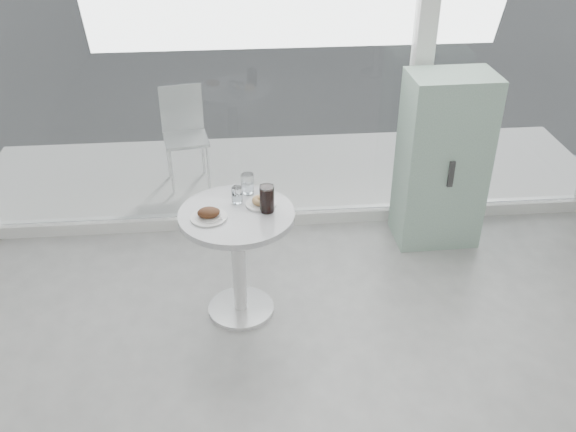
{
  "coord_description": "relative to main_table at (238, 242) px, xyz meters",
  "views": [
    {
      "loc": [
        -0.49,
        -1.48,
        2.8
      ],
      "look_at": [
        -0.2,
        1.7,
        0.85
      ],
      "focal_mm": 40.0,
      "sensor_mm": 36.0,
      "label": 1
    }
  ],
  "objects": [
    {
      "name": "water_tumbler_b",
      "position": [
        0.08,
        0.24,
        0.28
      ],
      "size": [
        0.08,
        0.08,
        0.13
      ],
      "color": "white",
      "rests_on": "main_table"
    },
    {
      "name": "patio_chair",
      "position": [
        -0.42,
        1.84,
        -0.01
      ],
      "size": [
        0.43,
        0.43,
        0.86
      ],
      "rotation": [
        0.0,
        0.0,
        0.17
      ],
      "color": "white",
      "rests_on": "patio_deck"
    },
    {
      "name": "patio_deck",
      "position": [
        0.5,
        1.9,
        -0.53
      ],
      "size": [
        5.6,
        1.6,
        0.05
      ],
      "primitive_type": "cube",
      "color": "silver",
      "rests_on": "ground"
    },
    {
      "name": "storefront",
      "position": [
        0.57,
        1.1,
        1.16
      ],
      "size": [
        5.0,
        0.14,
        3.0
      ],
      "color": "white",
      "rests_on": "ground"
    },
    {
      "name": "mint_cabinet",
      "position": [
        1.54,
        0.78,
        0.12
      ],
      "size": [
        0.62,
        0.44,
        1.33
      ],
      "rotation": [
        0.0,
        0.0,
        0.02
      ],
      "color": "#84A994",
      "rests_on": "ground"
    },
    {
      "name": "main_table",
      "position": [
        0.0,
        0.0,
        0.0
      ],
      "size": [
        0.72,
        0.72,
        0.77
      ],
      "color": "white",
      "rests_on": "ground"
    },
    {
      "name": "water_tumbler_a",
      "position": [
        0.01,
        0.12,
        0.27
      ],
      "size": [
        0.07,
        0.07,
        0.11
      ],
      "color": "white",
      "rests_on": "main_table"
    },
    {
      "name": "plate_fritter",
      "position": [
        -0.16,
        -0.05,
        0.25
      ],
      "size": [
        0.23,
        0.23,
        0.07
      ],
      "color": "silver",
      "rests_on": "main_table"
    },
    {
      "name": "plate_donut",
      "position": [
        0.16,
        0.08,
        0.24
      ],
      "size": [
        0.19,
        0.19,
        0.05
      ],
      "color": "silver",
      "rests_on": "main_table"
    },
    {
      "name": "room_shell",
      "position": [
        0.5,
        -2.46,
        1.36
      ],
      "size": [
        6.0,
        6.0,
        6.0
      ],
      "color": "white",
      "rests_on": "ground"
    },
    {
      "name": "cola_glass",
      "position": [
        0.19,
        0.0,
        0.3
      ],
      "size": [
        0.09,
        0.09,
        0.17
      ],
      "color": "white",
      "rests_on": "main_table"
    }
  ]
}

